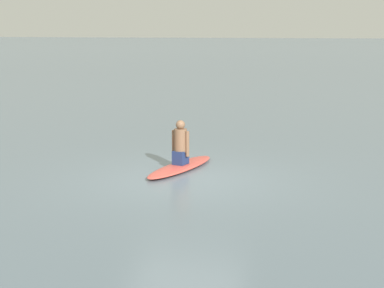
% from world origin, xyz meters
% --- Properties ---
extents(ground_plane, '(400.00, 400.00, 0.00)m').
position_xyz_m(ground_plane, '(0.00, 0.00, 0.00)').
color(ground_plane, slate).
extents(surfboard, '(1.28, 2.85, 0.13)m').
position_xyz_m(surfboard, '(0.39, -0.96, 0.06)').
color(surfboard, '#D84C3F').
rests_on(surfboard, ground).
extents(person_paddler, '(0.45, 0.39, 1.03)m').
position_xyz_m(person_paddler, '(0.39, -0.96, 0.59)').
color(person_paddler, navy).
rests_on(person_paddler, surfboard).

